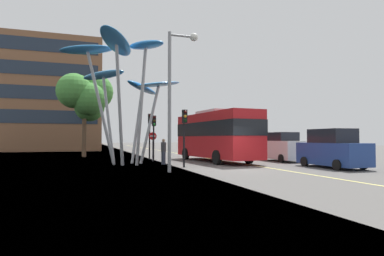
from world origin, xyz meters
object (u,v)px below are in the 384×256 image
(car_parked_mid, at_px, (282,147))
(no_entry_sign, at_px, (153,142))
(car_parked_far, at_px, (233,146))
(traffic_light_kerb_far, at_px, (154,128))
(traffic_light_kerb_near, at_px, (184,126))
(street_lamp, at_px, (176,81))
(car_parked_near, at_px, (332,150))
(leaf_sculpture, at_px, (125,71))
(red_bus, at_px, (216,134))
(pedestrian, at_px, (163,152))
(traffic_light_island_mid, at_px, (150,127))

(car_parked_mid, relative_size, no_entry_sign, 1.85)
(car_parked_far, xyz_separation_m, no_entry_sign, (-8.86, -4.16, 0.51))
(traffic_light_kerb_far, bearing_deg, traffic_light_kerb_near, -83.25)
(street_lamp, height_order, no_entry_sign, street_lamp)
(traffic_light_kerb_far, height_order, no_entry_sign, traffic_light_kerb_far)
(car_parked_near, height_order, no_entry_sign, car_parked_near)
(leaf_sculpture, distance_m, traffic_light_kerb_far, 5.09)
(traffic_light_kerb_far, distance_m, car_parked_mid, 9.92)
(red_bus, relative_size, car_parked_far, 2.55)
(traffic_light_kerb_far, xyz_separation_m, car_parked_mid, (9.38, -2.89, -1.48))
(traffic_light_kerb_far, bearing_deg, pedestrian, -89.98)
(car_parked_mid, distance_m, pedestrian, 9.38)
(car_parked_near, relative_size, street_lamp, 0.61)
(red_bus, relative_size, car_parked_mid, 2.38)
(pedestrian, bearing_deg, car_parked_far, 41.22)
(car_parked_near, relative_size, no_entry_sign, 2.01)
(car_parked_mid, distance_m, car_parked_far, 7.49)
(traffic_light_kerb_far, bearing_deg, street_lamp, -93.43)
(car_parked_mid, bearing_deg, no_entry_sign, 160.54)
(traffic_light_kerb_near, relative_size, traffic_light_kerb_far, 1.00)
(car_parked_near, distance_m, street_lamp, 10.15)
(car_parked_near, bearing_deg, car_parked_mid, 85.90)
(red_bus, bearing_deg, car_parked_mid, -14.44)
(leaf_sculpture, xyz_separation_m, pedestrian, (2.49, -0.76, -5.40))
(leaf_sculpture, xyz_separation_m, car_parked_far, (11.34, 6.99, -5.28))
(traffic_light_kerb_far, relative_size, no_entry_sign, 1.57)
(leaf_sculpture, relative_size, car_parked_near, 1.86)
(red_bus, xyz_separation_m, leaf_sculpture, (-6.90, -0.80, 4.16))
(traffic_light_kerb_near, distance_m, traffic_light_kerb_far, 5.80)
(red_bus, relative_size, leaf_sculpture, 1.18)
(traffic_light_kerb_far, relative_size, car_parked_far, 0.91)
(traffic_light_kerb_far, xyz_separation_m, no_entry_sign, (0.00, 0.42, -1.04))
(street_lamp, bearing_deg, traffic_light_kerb_far, 86.57)
(car_parked_mid, bearing_deg, traffic_light_kerb_far, 162.87)
(leaf_sculpture, height_order, no_entry_sign, leaf_sculpture)
(traffic_light_kerb_near, bearing_deg, red_bus, 47.96)
(leaf_sculpture, height_order, car_parked_far, leaf_sculpture)
(red_bus, xyz_separation_m, traffic_light_kerb_near, (-3.74, -4.14, 0.42))
(no_entry_sign, bearing_deg, street_lamp, -93.27)
(traffic_light_kerb_far, relative_size, street_lamp, 0.47)
(pedestrian, bearing_deg, street_lamp, -95.63)
(traffic_light_kerb_near, bearing_deg, car_parked_far, 51.66)
(traffic_light_island_mid, bearing_deg, car_parked_mid, -26.49)
(traffic_light_island_mid, height_order, no_entry_sign, traffic_light_island_mid)
(red_bus, height_order, car_parked_near, red_bus)
(no_entry_sign, bearing_deg, car_parked_mid, -19.46)
(traffic_light_kerb_near, height_order, pedestrian, traffic_light_kerb_near)
(traffic_light_kerb_far, height_order, car_parked_mid, traffic_light_kerb_far)
(car_parked_far, height_order, no_entry_sign, no_entry_sign)
(no_entry_sign, bearing_deg, leaf_sculpture, -131.26)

